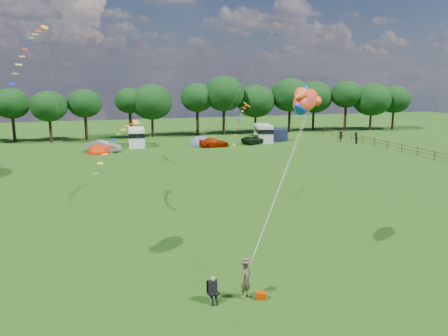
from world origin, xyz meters
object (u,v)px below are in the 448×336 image
object	(u,v)px
campervan_c	(137,137)
fish_kite	(304,100)
campervan_d	(263,133)
kite_flyer	(246,280)
car_b	(103,146)
walker_b	(341,136)
car_c	(214,143)
tent_greyblue	(201,145)
camp_chair	(213,287)
car_d	(257,139)
tent_orange	(98,153)
walker_a	(355,138)

from	to	relation	value
campervan_c	fish_kite	size ratio (longest dim) A/B	1.92
campervan_d	kite_flyer	world-z (taller)	campervan_d
car_b	campervan_d	distance (m)	24.74
fish_kite	walker_b	bearing A→B (deg)	10.24
car_c	tent_greyblue	world-z (taller)	tent_greyblue
car_c	camp_chair	world-z (taller)	car_c
car_d	car_b	bearing A→B (deg)	75.65
campervan_d	tent_orange	world-z (taller)	campervan_d
car_b	walker_a	world-z (taller)	walker_a
fish_kite	kite_flyer	bearing A→B (deg)	170.46
car_c	walker_a	bearing A→B (deg)	-101.55
car_b	walker_a	bearing A→B (deg)	-73.52
tent_greyblue	campervan_d	bearing A→B (deg)	4.85
fish_kite	walker_a	world-z (taller)	fish_kite
walker_b	walker_a	bearing A→B (deg)	111.23
kite_flyer	walker_b	distance (m)	52.95
tent_orange	kite_flyer	world-z (taller)	kite_flyer
campervan_c	campervan_d	size ratio (longest dim) A/B	0.94
car_b	car_d	size ratio (longest dim) A/B	0.90
car_b	fish_kite	xyz separation A→B (m)	(9.12, -40.73, 7.94)
car_d	tent_greyblue	distance (m)	8.67
car_c	kite_flyer	distance (m)	44.86
campervan_d	kite_flyer	bearing A→B (deg)	170.66
campervan_d	walker_b	world-z (taller)	campervan_d
campervan_c	tent_orange	bearing A→B (deg)	135.50
tent_orange	camp_chair	xyz separation A→B (m)	(4.12, -42.72, 0.71)
car_d	tent_orange	world-z (taller)	car_d
fish_kite	walker_a	distance (m)	47.31
kite_flyer	car_b	bearing A→B (deg)	60.61
car_b	tent_greyblue	bearing A→B (deg)	-60.80
campervan_d	tent_greyblue	size ratio (longest dim) A/B	1.44
campervan_d	tent_greyblue	distance (m)	10.49
kite_flyer	walker_a	xyz separation A→B (m)	(32.24, 40.26, 0.01)
car_c	tent_greyblue	bearing A→B (deg)	32.45
car_d	kite_flyer	world-z (taller)	kite_flyer
car_c	car_d	distance (m)	7.29
fish_kite	walker_b	distance (m)	48.75
car_c	tent_greyblue	size ratio (longest dim) A/B	1.05
tent_orange	kite_flyer	bearing A→B (deg)	-82.47
camp_chair	walker_a	world-z (taller)	walker_a
camp_chair	fish_kite	distance (m)	10.24
tent_orange	tent_greyblue	world-z (taller)	tent_greyblue
camp_chair	walker_b	bearing A→B (deg)	48.11
fish_kite	tent_orange	bearing A→B (deg)	58.32
car_b	fish_kite	size ratio (longest dim) A/B	1.54
car_c	kite_flyer	size ratio (longest dim) A/B	2.44
walker_b	campervan_c	bearing A→B (deg)	-9.82
campervan_d	fish_kite	size ratio (longest dim) A/B	2.05
tent_orange	tent_greyblue	xyz separation A→B (m)	(14.91, 2.76, -0.00)
car_b	car_c	distance (m)	15.65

